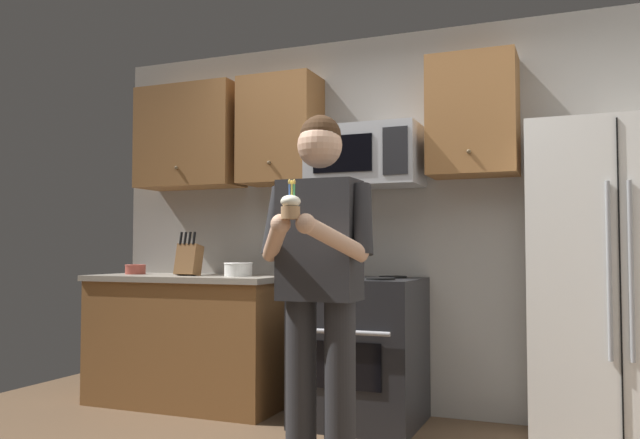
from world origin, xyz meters
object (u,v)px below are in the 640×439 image
microwave (365,157)px  knife_block (189,259)px  oven_range (360,350)px  bowl_large_white (238,269)px  person (319,272)px  refrigerator (617,287)px  bowl_small_colored (135,269)px  cupcake (291,206)px

microwave → knife_block: 1.45m
oven_range → bowl_large_white: bearing=178.5°
microwave → person: (0.15, -1.19, -0.72)m
refrigerator → bowl_small_colored: refrigerator is taller
refrigerator → bowl_large_white: (-2.40, 0.06, 0.07)m
bowl_large_white → microwave: bearing=6.1°
bowl_small_colored → bowl_large_white: bearing=-1.9°
bowl_small_colored → cupcake: cupcake is taller
knife_block → bowl_small_colored: size_ratio=2.04×
microwave → cupcake: microwave is taller
cupcake → refrigerator: bearing=45.4°
refrigerator → cupcake: bearing=-134.6°
person → refrigerator: bearing=37.5°
knife_block → oven_range: bearing=1.3°
person → oven_range: bearing=98.1°
knife_block → bowl_small_colored: (-0.53, 0.08, -0.08)m
bowl_small_colored → knife_block: bearing=-9.0°
oven_range → microwave: microwave is taller
refrigerator → knife_block: (-2.77, 0.01, 0.13)m
microwave → person: bearing=-82.7°
person → bowl_large_white: bearing=133.8°
microwave → bowl_large_white: bearing=-173.9°
knife_block → refrigerator: bearing=-0.2°
microwave → bowl_small_colored: 1.95m
bowl_large_white → person: 1.52m
oven_range → knife_block: size_ratio=2.91×
bowl_large_white → cupcake: 1.80m
oven_range → bowl_small_colored: size_ratio=5.95×
oven_range → cupcake: size_ratio=5.36×
person → cupcake: (0.00, -0.33, 0.30)m
oven_range → person: (0.15, -1.07, 0.53)m
refrigerator → person: bearing=-142.5°
refrigerator → knife_block: 2.78m
cupcake → person: bearing=90.0°
bowl_large_white → bowl_small_colored: bearing=178.1°
knife_block → cupcake: bearing=-43.9°
oven_range → knife_block: bearing=-178.7°
microwave → person: microwave is taller
bowl_small_colored → oven_range: bearing=-1.7°
person → bowl_small_colored: bearing=150.0°
microwave → refrigerator: microwave is taller
bowl_large_white → person: (1.05, -1.10, 0.03)m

